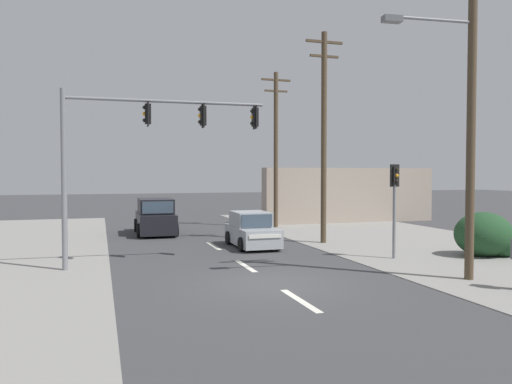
{
  "coord_description": "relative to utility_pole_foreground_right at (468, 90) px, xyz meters",
  "views": [
    {
      "loc": [
        -4.79,
        -13.57,
        3.19
      ],
      "look_at": [
        0.71,
        4.0,
        2.53
      ],
      "focal_mm": 35.0,
      "sensor_mm": 36.0,
      "label": 1
    }
  ],
  "objects": [
    {
      "name": "ground_plane",
      "position": [
        -5.67,
        1.24,
        -5.7
      ],
      "size": [
        140.0,
        140.0,
        0.0
      ],
      "primitive_type": "plane",
      "color": "#3A3A3D"
    },
    {
      "name": "lane_dash_near",
      "position": [
        -5.67,
        -0.76,
        -5.7
      ],
      "size": [
        0.2,
        2.4,
        0.01
      ],
      "primitive_type": "cube",
      "color": "silver",
      "rests_on": "ground"
    },
    {
      "name": "lane_dash_mid",
      "position": [
        -5.67,
        4.24,
        -5.7
      ],
      "size": [
        0.2,
        2.4,
        0.01
      ],
      "primitive_type": "cube",
      "color": "silver",
      "rests_on": "ground"
    },
    {
      "name": "lane_dash_far",
      "position": [
        -5.67,
        9.24,
        -5.7
      ],
      "size": [
        0.2,
        2.4,
        0.01
      ],
      "primitive_type": "cube",
      "color": "silver",
      "rests_on": "ground"
    },
    {
      "name": "kerb_right_verge",
      "position": [
        3.33,
        3.24,
        -5.69
      ],
      "size": [
        10.0,
        44.0,
        0.02
      ],
      "primitive_type": "cube",
      "color": "gray",
      "rests_on": "ground"
    },
    {
      "name": "utility_pole_foreground_right",
      "position": [
        0.0,
        0.0,
        0.0
      ],
      "size": [
        3.78,
        0.53,
        10.67
      ],
      "color": "#4C3D2B",
      "rests_on": "ground"
    },
    {
      "name": "utility_pole_midground_right",
      "position": [
        -0.62,
        8.65,
        -0.63
      ],
      "size": [
        1.8,
        0.26,
        9.68
      ],
      "color": "#4C3D2B",
      "rests_on": "ground"
    },
    {
      "name": "utility_pole_background_right",
      "position": [
        -0.46,
        15.63,
        -0.86
      ],
      "size": [
        1.8,
        0.26,
        9.21
      ],
      "color": "#4C3D2B",
      "rests_on": "ground"
    },
    {
      "name": "traffic_signal_mast",
      "position": [
        -9.21,
        5.12,
        -1.35
      ],
      "size": [
        6.89,
        0.55,
        6.0
      ],
      "color": "slate",
      "rests_on": "ground"
    },
    {
      "name": "pedestal_signal_right_kerb",
      "position": [
        0.07,
        3.91,
        -3.29
      ],
      "size": [
        0.44,
        0.31,
        3.56
      ],
      "color": "slate",
      "rests_on": "ground"
    },
    {
      "name": "roadside_bush",
      "position": [
        3.79,
        3.32,
        -4.89
      ],
      "size": [
        2.36,
        2.02,
        1.73
      ],
      "color": "#1E4223",
      "rests_on": "ground"
    },
    {
      "name": "shopfront_wall_far",
      "position": [
        5.33,
        17.24,
        -3.9
      ],
      "size": [
        12.0,
        1.0,
        3.6
      ],
      "primitive_type": "cube",
      "color": "#A39384",
      "rests_on": "ground"
    },
    {
      "name": "hatchback_kerbside_parked",
      "position": [
        -4.12,
        8.54,
        -5.0
      ],
      "size": [
        1.8,
        3.65,
        1.53
      ],
      "color": "#A3A8AD",
      "rests_on": "ground"
    },
    {
      "name": "suv_crossing_left",
      "position": [
        -7.67,
        14.53,
        -4.82
      ],
      "size": [
        2.13,
        4.57,
        1.9
      ],
      "color": "black",
      "rests_on": "ground"
    }
  ]
}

